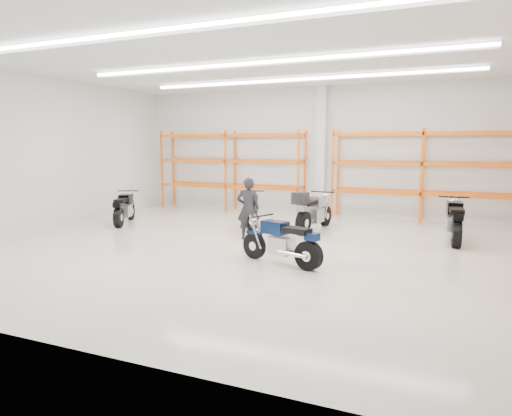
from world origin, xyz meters
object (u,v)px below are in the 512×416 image
at_px(motorcycle_back_a, 124,209).
at_px(structural_column, 321,151).
at_px(motorcycle_back_b, 252,212).
at_px(motorcycle_back_d, 455,222).
at_px(standing_man, 248,208).
at_px(motorcycle_back_c, 312,212).
at_px(motorcycle_main, 284,243).

bearing_deg(motorcycle_back_a, structural_column, 40.83).
bearing_deg(motorcycle_back_b, motorcycle_back_d, 2.80).
xyz_separation_m(motorcycle_back_b, structural_column, (1.12, 3.55, 1.75)).
relative_size(motorcycle_back_b, standing_man, 1.28).
height_order(motorcycle_back_c, structural_column, structural_column).
bearing_deg(motorcycle_back_c, structural_column, 101.22).
xyz_separation_m(motorcycle_back_b, motorcycle_back_d, (5.51, 0.27, 0.01)).
bearing_deg(structural_column, motorcycle_main, -80.64).
bearing_deg(standing_man, motorcycle_back_b, -91.06).
xyz_separation_m(motorcycle_back_b, motorcycle_back_c, (1.77, 0.27, 0.07)).
bearing_deg(motorcycle_back_d, motorcycle_back_c, 179.99).
distance_m(motorcycle_main, motorcycle_back_c, 3.88).
xyz_separation_m(motorcycle_back_a, motorcycle_back_c, (5.75, 1.13, 0.10)).
relative_size(motorcycle_back_c, structural_column, 0.52).
relative_size(motorcycle_main, motorcycle_back_c, 0.84).
height_order(standing_man, structural_column, structural_column).
bearing_deg(motorcycle_back_b, motorcycle_back_a, -167.85).
distance_m(motorcycle_back_a, motorcycle_back_b, 4.07).
bearing_deg(motorcycle_main, motorcycle_back_a, 156.62).
bearing_deg(motorcycle_back_d, structural_column, 143.21).
bearing_deg(motorcycle_back_a, standing_man, -7.64).
distance_m(motorcycle_back_a, standing_man, 4.59).
xyz_separation_m(motorcycle_back_a, standing_man, (4.53, -0.61, 0.34)).
bearing_deg(motorcycle_main, structural_column, 99.36).
relative_size(motorcycle_back_b, motorcycle_back_d, 0.92).
xyz_separation_m(motorcycle_back_a, motorcycle_back_d, (9.49, 1.13, 0.05)).
xyz_separation_m(motorcycle_back_d, structural_column, (-4.39, 3.28, 1.73)).
distance_m(motorcycle_back_d, structural_column, 5.75).
relative_size(motorcycle_main, motorcycle_back_a, 1.01).
xyz_separation_m(motorcycle_main, standing_man, (-1.74, 2.11, 0.35)).
bearing_deg(motorcycle_back_c, motorcycle_back_a, -168.91).
height_order(motorcycle_main, motorcycle_back_b, motorcycle_back_b).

